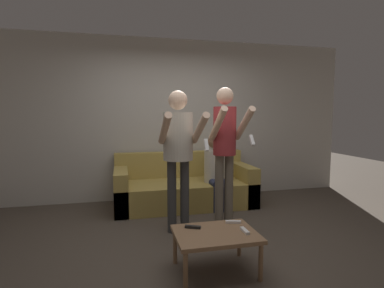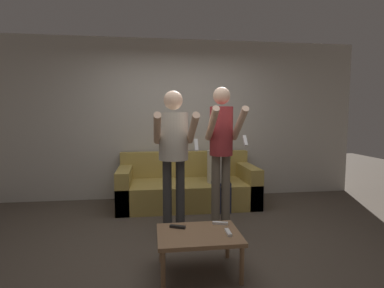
{
  "view_description": "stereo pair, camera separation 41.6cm",
  "coord_description": "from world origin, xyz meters",
  "views": [
    {
      "loc": [
        -0.82,
        -3.13,
        1.43
      ],
      "look_at": [
        0.14,
        0.9,
        1.03
      ],
      "focal_mm": 28.0,
      "sensor_mm": 36.0,
      "label": 1
    },
    {
      "loc": [
        -0.41,
        -3.2,
        1.43
      ],
      "look_at": [
        0.14,
        0.9,
        1.03
      ],
      "focal_mm": 28.0,
      "sensor_mm": 36.0,
      "label": 2
    }
  ],
  "objects": [
    {
      "name": "ground_plane",
      "position": [
        0.0,
        0.0,
        0.0
      ],
      "size": [
        14.0,
        14.0,
        0.0
      ],
      "primitive_type": "plane",
      "color": "#4C4238"
    },
    {
      "name": "wall_back",
      "position": [
        0.0,
        1.96,
        1.35
      ],
      "size": [
        6.4,
        0.06,
        2.7
      ],
      "color": "#B7B2A8",
      "rests_on": "ground_plane"
    },
    {
      "name": "couch",
      "position": [
        0.14,
        1.46,
        0.27
      ],
      "size": [
        2.15,
        0.95,
        0.81
      ],
      "color": "#AD9347",
      "rests_on": "ground_plane"
    },
    {
      "name": "person_standing_left",
      "position": [
        -0.16,
        0.37,
        1.09
      ],
      "size": [
        0.48,
        0.76,
        1.72
      ],
      "color": "#383838",
      "rests_on": "ground_plane"
    },
    {
      "name": "person_standing_right",
      "position": [
        0.43,
        0.37,
        1.09
      ],
      "size": [
        0.4,
        0.64,
        1.77
      ],
      "color": "#6B6051",
      "rests_on": "ground_plane"
    },
    {
      "name": "person_seated",
      "position": [
        0.59,
        1.23,
        0.62
      ],
      "size": [
        0.34,
        0.54,
        1.14
      ],
      "color": "#282D47",
      "rests_on": "ground_plane"
    },
    {
      "name": "coffee_table",
      "position": [
        -0.01,
        -0.63,
        0.33
      ],
      "size": [
        0.74,
        0.56,
        0.37
      ],
      "color": "#846042",
      "rests_on": "ground_plane"
    },
    {
      "name": "remote_near",
      "position": [
        0.25,
        -0.68,
        0.39
      ],
      "size": [
        0.04,
        0.15,
        0.02
      ],
      "color": "white",
      "rests_on": "coffee_table"
    },
    {
      "name": "remote_mid",
      "position": [
        -0.19,
        -0.49,
        0.39
      ],
      "size": [
        0.15,
        0.09,
        0.02
      ],
      "color": "black",
      "rests_on": "coffee_table"
    },
    {
      "name": "remote_far",
      "position": [
        0.23,
        -0.45,
        0.39
      ],
      "size": [
        0.15,
        0.08,
        0.02
      ],
      "color": "white",
      "rests_on": "coffee_table"
    }
  ]
}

